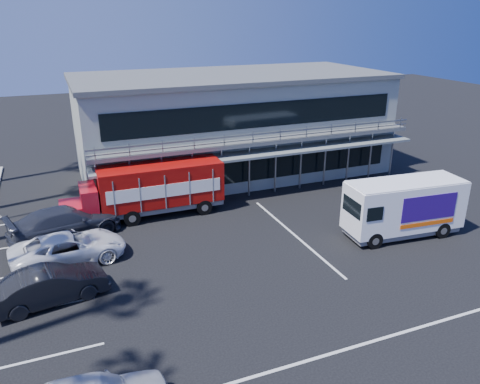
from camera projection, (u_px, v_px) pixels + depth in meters
name	position (u px, v px, depth m)	size (l,w,h in m)	color
ground	(287.00, 267.00, 22.22)	(120.00, 120.00, 0.00)	black
building	(232.00, 123.00, 34.93)	(22.40, 12.00, 7.30)	gray
red_truck	(150.00, 189.00, 27.35)	(9.30, 2.31, 3.13)	#A60D19
white_van	(404.00, 207.00, 24.96)	(6.49, 2.70, 3.09)	white
parked_car_b	(51.00, 285.00, 19.34)	(1.60, 4.60, 1.51)	black
parked_car_c	(69.00, 248.00, 22.44)	(2.46, 5.34, 1.48)	white
parked_car_d	(65.00, 223.00, 24.96)	(2.38, 5.86, 1.70)	#272A35
parked_car_e	(57.00, 228.00, 24.71)	(1.67, 4.16, 1.42)	gray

